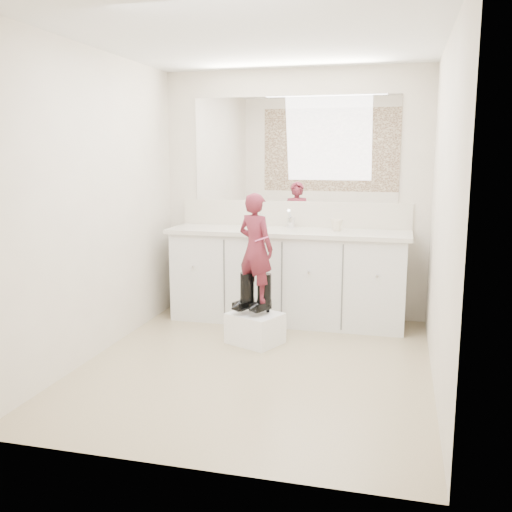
# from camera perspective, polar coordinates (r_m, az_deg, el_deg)

# --- Properties ---
(floor) EXTENTS (3.00, 3.00, 0.00)m
(floor) POSITION_cam_1_polar(r_m,az_deg,el_deg) (4.45, 0.01, -10.85)
(floor) COLOR #8F825D
(floor) RESTS_ON ground
(ceiling) EXTENTS (3.00, 3.00, 0.00)m
(ceiling) POSITION_cam_1_polar(r_m,az_deg,el_deg) (4.23, 0.02, 21.09)
(ceiling) COLOR white
(ceiling) RESTS_ON wall_back
(wall_back) EXTENTS (2.60, 0.00, 2.60)m
(wall_back) POSITION_cam_1_polar(r_m,az_deg,el_deg) (5.64, 3.80, 6.11)
(wall_back) COLOR beige
(wall_back) RESTS_ON floor
(wall_front) EXTENTS (2.60, 0.00, 2.60)m
(wall_front) POSITION_cam_1_polar(r_m,az_deg,el_deg) (2.76, -7.69, 1.76)
(wall_front) COLOR beige
(wall_front) RESTS_ON floor
(wall_left) EXTENTS (0.00, 3.00, 3.00)m
(wall_left) POSITION_cam_1_polar(r_m,az_deg,el_deg) (4.67, -15.70, 4.91)
(wall_left) COLOR beige
(wall_left) RESTS_ON floor
(wall_right) EXTENTS (0.00, 3.00, 3.00)m
(wall_right) POSITION_cam_1_polar(r_m,az_deg,el_deg) (4.06, 18.15, 4.04)
(wall_right) COLOR beige
(wall_right) RESTS_ON floor
(vanity_cabinet) EXTENTS (2.20, 0.55, 0.85)m
(vanity_cabinet) POSITION_cam_1_polar(r_m,az_deg,el_deg) (5.48, 3.17, -2.19)
(vanity_cabinet) COLOR silver
(vanity_cabinet) RESTS_ON floor
(countertop) EXTENTS (2.28, 0.58, 0.04)m
(countertop) POSITION_cam_1_polar(r_m,az_deg,el_deg) (5.39, 3.19, 2.40)
(countertop) COLOR beige
(countertop) RESTS_ON vanity_cabinet
(backsplash) EXTENTS (2.28, 0.03, 0.25)m
(backsplash) POSITION_cam_1_polar(r_m,az_deg,el_deg) (5.64, 3.75, 4.23)
(backsplash) COLOR beige
(backsplash) RESTS_ON countertop
(mirror) EXTENTS (2.00, 0.02, 1.00)m
(mirror) POSITION_cam_1_polar(r_m,az_deg,el_deg) (5.61, 3.83, 10.59)
(mirror) COLOR white
(mirror) RESTS_ON wall_back
(dot_panel) EXTENTS (2.00, 0.01, 1.20)m
(dot_panel) POSITION_cam_1_polar(r_m,az_deg,el_deg) (2.74, -7.84, 11.14)
(dot_panel) COLOR #472819
(dot_panel) RESTS_ON wall_front
(faucet) EXTENTS (0.08, 0.08, 0.10)m
(faucet) POSITION_cam_1_polar(r_m,az_deg,el_deg) (5.54, 3.53, 3.34)
(faucet) COLOR silver
(faucet) RESTS_ON countertop
(cup) EXTENTS (0.13, 0.13, 0.11)m
(cup) POSITION_cam_1_polar(r_m,az_deg,el_deg) (5.36, 8.07, 3.07)
(cup) COLOR beige
(cup) RESTS_ON countertop
(soap_bottle) EXTENTS (0.09, 0.09, 0.19)m
(soap_bottle) POSITION_cam_1_polar(r_m,az_deg,el_deg) (5.45, 0.47, 3.73)
(soap_bottle) COLOR beige
(soap_bottle) RESTS_ON countertop
(step_stool) EXTENTS (0.52, 0.48, 0.26)m
(step_stool) POSITION_cam_1_polar(r_m,az_deg,el_deg) (4.90, -0.09, -7.23)
(step_stool) COLOR white
(step_stool) RESTS_ON floor
(boot_left) EXTENTS (0.21, 0.26, 0.34)m
(boot_left) POSITION_cam_1_polar(r_m,az_deg,el_deg) (4.86, -0.89, -3.69)
(boot_left) COLOR black
(boot_left) RESTS_ON step_stool
(boot_right) EXTENTS (0.21, 0.26, 0.34)m
(boot_right) POSITION_cam_1_polar(r_m,az_deg,el_deg) (4.82, 0.83, -3.79)
(boot_right) COLOR black
(boot_right) RESTS_ON step_stool
(toddler) EXTENTS (0.40, 0.34, 0.92)m
(toddler) POSITION_cam_1_polar(r_m,az_deg,el_deg) (4.76, -0.03, 0.81)
(toddler) COLOR #9E304A
(toddler) RESTS_ON step_stool
(toothbrush) EXTENTS (0.13, 0.07, 0.06)m
(toothbrush) POSITION_cam_1_polar(r_m,az_deg,el_deg) (4.65, 0.56, 1.71)
(toothbrush) COLOR pink
(toothbrush) RESTS_ON toddler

